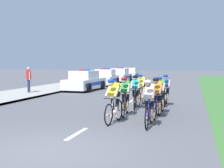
# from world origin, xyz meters

# --- Properties ---
(ground_plane) EXTENTS (160.00, 160.00, 0.00)m
(ground_plane) POSITION_xyz_m (0.00, 0.00, 0.00)
(ground_plane) COLOR #56565B
(sidewalk_slab) EXTENTS (3.91, 60.00, 0.12)m
(sidewalk_slab) POSITION_xyz_m (-7.63, 14.00, 0.06)
(sidewalk_slab) COLOR #A3A099
(sidewalk_slab) RESTS_ON ground
(kerb_edge) EXTENTS (0.16, 60.00, 0.13)m
(kerb_edge) POSITION_xyz_m (-5.76, 14.00, 0.07)
(kerb_edge) COLOR #9E9E99
(kerb_edge) RESTS_ON ground
(lane_markings_centre) EXTENTS (0.14, 29.60, 0.01)m
(lane_markings_centre) POSITION_xyz_m (0.00, 11.79, 0.00)
(lane_markings_centre) COLOR white
(lane_markings_centre) RESTS_ON ground
(cyclist_lead) EXTENTS (0.45, 1.72, 1.56)m
(cyclist_lead) POSITION_xyz_m (0.63, 3.61, 0.79)
(cyclist_lead) COLOR black
(cyclist_lead) RESTS_ON ground
(cyclist_second) EXTENTS (0.42, 1.72, 1.56)m
(cyclist_second) POSITION_xyz_m (1.87, 3.34, 0.79)
(cyclist_second) COLOR black
(cyclist_second) RESTS_ON ground
(cyclist_third) EXTENTS (0.44, 1.72, 1.56)m
(cyclist_third) POSITION_xyz_m (0.69, 5.10, 0.79)
(cyclist_third) COLOR black
(cyclist_third) RESTS_ON ground
(cyclist_fourth) EXTENTS (0.45, 1.72, 1.56)m
(cyclist_fourth) POSITION_xyz_m (1.94, 4.99, 0.79)
(cyclist_fourth) COLOR black
(cyclist_fourth) RESTS_ON ground
(cyclist_fifth) EXTENTS (0.46, 1.72, 1.56)m
(cyclist_fifth) POSITION_xyz_m (0.73, 6.99, 0.79)
(cyclist_fifth) COLOR black
(cyclist_fifth) RESTS_ON ground
(cyclist_sixth) EXTENTS (0.44, 1.72, 1.56)m
(cyclist_sixth) POSITION_xyz_m (1.95, 6.01, 0.79)
(cyclist_sixth) COLOR black
(cyclist_sixth) RESTS_ON ground
(cyclist_seventh) EXTENTS (0.44, 1.72, 1.56)m
(cyclist_seventh) POSITION_xyz_m (0.78, 8.27, 0.79)
(cyclist_seventh) COLOR black
(cyclist_seventh) RESTS_ON ground
(cyclist_eighth) EXTENTS (0.42, 1.72, 1.56)m
(cyclist_eighth) POSITION_xyz_m (1.96, 8.38, 0.79)
(cyclist_eighth) COLOR black
(cyclist_eighth) RESTS_ON ground
(police_car_nearest) EXTENTS (2.22, 4.51, 1.59)m
(police_car_nearest) POSITION_xyz_m (-4.63, 15.02, 0.68)
(police_car_nearest) COLOR white
(police_car_nearest) RESTS_ON ground
(police_car_second) EXTENTS (2.22, 4.51, 1.59)m
(police_car_second) POSITION_xyz_m (-4.63, 20.52, 0.68)
(police_car_second) COLOR white
(police_car_second) RESTS_ON ground
(police_car_third) EXTENTS (2.02, 4.41, 1.59)m
(police_car_third) POSITION_xyz_m (-4.63, 26.30, 0.68)
(police_car_third) COLOR silver
(police_car_third) RESTS_ON ground
(police_car_furthest) EXTENTS (2.30, 4.54, 1.59)m
(police_car_furthest) POSITION_xyz_m (-4.63, 31.59, 0.68)
(police_car_furthest) COLOR silver
(police_car_furthest) RESTS_ON ground
(spectator_closest) EXTENTS (0.43, 0.42, 1.68)m
(spectator_closest) POSITION_xyz_m (-7.28, 11.56, 1.08)
(spectator_closest) COLOR #23284C
(spectator_closest) RESTS_ON sidewalk_slab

